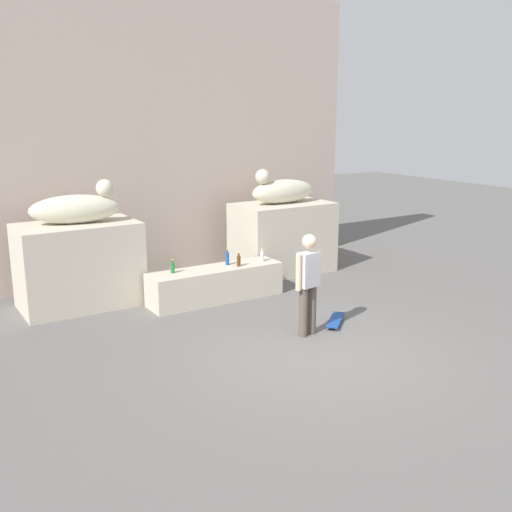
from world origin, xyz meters
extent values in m
plane|color=#605E5B|center=(0.00, 0.00, 0.00)|extent=(40.00, 40.00, 0.00)
cube|color=#C0AB9D|center=(0.00, 5.72, 3.05)|extent=(9.49, 0.60, 6.11)
cube|color=beige|center=(-2.29, 4.19, 0.78)|extent=(2.15, 1.29, 1.56)
cube|color=beige|center=(2.29, 4.19, 0.78)|extent=(2.15, 1.29, 1.56)
ellipsoid|color=beige|center=(-2.29, 4.19, 1.82)|extent=(1.67, 0.82, 0.52)
sphere|color=beige|center=(-1.74, 4.10, 2.18)|extent=(0.32, 0.32, 0.32)
ellipsoid|color=beige|center=(2.29, 4.19, 1.82)|extent=(1.62, 0.62, 0.52)
sphere|color=beige|center=(1.74, 4.17, 2.18)|extent=(0.32, 0.32, 0.32)
cube|color=beige|center=(0.00, 3.13, 0.32)|extent=(2.65, 0.68, 0.64)
cylinder|color=brown|center=(0.47, 0.73, 0.41)|extent=(0.14, 0.14, 0.82)
cylinder|color=brown|center=(0.28, 0.70, 0.41)|extent=(0.14, 0.14, 0.82)
cube|color=silver|center=(0.38, 0.72, 1.10)|extent=(0.39, 0.26, 0.56)
sphere|color=beige|center=(0.38, 0.72, 1.55)|extent=(0.23, 0.23, 0.23)
cylinder|color=beige|center=(0.60, 0.76, 1.09)|extent=(0.09, 0.09, 0.58)
cylinder|color=beige|center=(0.15, 0.68, 1.09)|extent=(0.09, 0.09, 0.58)
cube|color=navy|center=(1.10, 0.88, 0.07)|extent=(0.73, 0.68, 0.02)
cylinder|color=white|center=(0.92, 0.63, 0.03)|extent=(0.06, 0.06, 0.06)
cylinder|color=white|center=(0.83, 0.73, 0.03)|extent=(0.06, 0.06, 0.06)
cylinder|color=white|center=(1.37, 1.03, 0.03)|extent=(0.06, 0.06, 0.06)
cylinder|color=white|center=(1.28, 1.13, 0.03)|extent=(0.06, 0.06, 0.06)
cylinder|color=#593314|center=(0.44, 3.01, 0.74)|extent=(0.07, 0.07, 0.20)
cylinder|color=#593314|center=(0.44, 3.01, 0.87)|extent=(0.03, 0.03, 0.06)
cylinder|color=yellow|center=(0.44, 3.01, 0.90)|extent=(0.04, 0.04, 0.01)
cylinder|color=#1E722D|center=(-0.84, 3.23, 0.73)|extent=(0.08, 0.08, 0.18)
cylinder|color=#1E722D|center=(-0.84, 3.23, 0.85)|extent=(0.03, 0.03, 0.06)
cylinder|color=yellow|center=(-0.84, 3.23, 0.89)|extent=(0.04, 0.04, 0.01)
cylinder|color=silver|center=(1.03, 3.09, 0.73)|extent=(0.07, 0.07, 0.19)
cylinder|color=silver|center=(1.03, 3.09, 0.86)|extent=(0.03, 0.03, 0.06)
cylinder|color=yellow|center=(1.03, 3.09, 0.89)|extent=(0.04, 0.04, 0.01)
cylinder|color=#194C99|center=(0.30, 3.21, 0.76)|extent=(0.07, 0.07, 0.24)
cylinder|color=#194C99|center=(0.30, 3.21, 0.91)|extent=(0.03, 0.03, 0.06)
cylinder|color=yellow|center=(0.30, 3.21, 0.95)|extent=(0.04, 0.04, 0.01)
camera|label=1|loc=(-5.21, -6.58, 3.55)|focal=41.97mm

